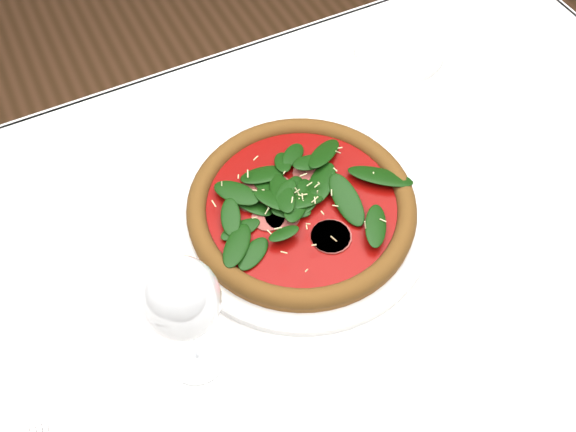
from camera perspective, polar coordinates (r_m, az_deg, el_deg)
name	(u,v)px	position (r m, az deg, el deg)	size (l,w,h in m)	color
dining_table	(314,304)	(0.86, 2.35, -7.84)	(1.21, 0.81, 0.75)	white
plate	(301,213)	(0.81, 1.19, 0.29)	(0.33, 0.33, 0.01)	silver
pizza	(302,204)	(0.79, 1.22, 1.08)	(0.37, 0.37, 0.04)	brown
wine_glass	(181,301)	(0.61, -9.46, -7.48)	(0.08, 0.08, 0.19)	white
saucer_far	(399,50)	(1.03, 9.85, 14.33)	(0.14, 0.14, 0.01)	silver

